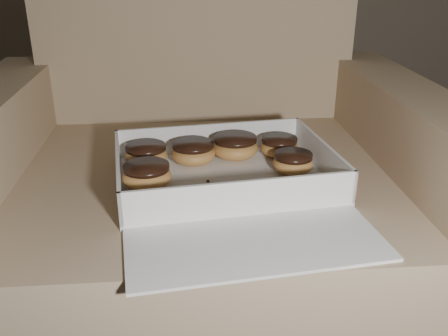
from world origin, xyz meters
TOP-DOWN VIEW (x-y plane):
  - armchair at (-0.20, 1.04)m, footprint 0.97×0.82m
  - bakery_box at (-0.16, 0.86)m, footprint 0.44×0.51m
  - donut_a at (-0.03, 0.92)m, footprint 0.08×0.08m
  - donut_b at (-0.14, 1.00)m, footprint 0.10×0.10m
  - donut_c at (-0.22, 0.98)m, footprint 0.09×0.09m
  - donut_d at (-0.31, 0.87)m, footprint 0.09×0.09m
  - donut_e at (-0.32, 0.98)m, footprint 0.09×0.09m
  - donut_f at (-0.05, 1.00)m, footprint 0.08×0.08m
  - crumb_a at (-0.19, 0.81)m, footprint 0.01×0.01m
  - crumb_b at (-0.34, 0.82)m, footprint 0.01×0.01m
  - crumb_c at (-0.20, 0.89)m, footprint 0.01×0.01m

SIDE VIEW (x-z plane):
  - armchair at x=-0.20m, z-range -0.19..0.83m
  - crumb_a at x=-0.19m, z-range 0.46..0.47m
  - crumb_b at x=-0.34m, z-range 0.46..0.47m
  - crumb_c at x=-0.20m, z-range 0.46..0.47m
  - bakery_box at x=-0.16m, z-range 0.43..0.50m
  - donut_a at x=-0.03m, z-range 0.46..0.50m
  - donut_f at x=-0.05m, z-range 0.46..0.51m
  - donut_e at x=-0.32m, z-range 0.46..0.51m
  - donut_d at x=-0.31m, z-range 0.46..0.51m
  - donut_c at x=-0.22m, z-range 0.46..0.51m
  - donut_b at x=-0.14m, z-range 0.46..0.51m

